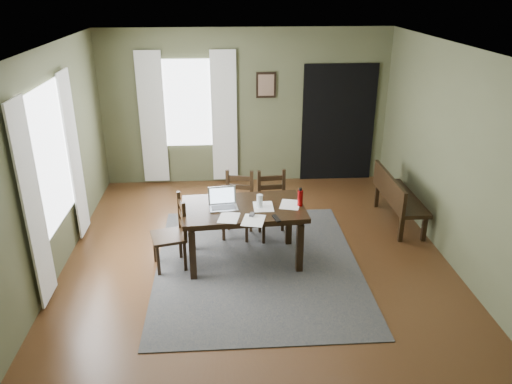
{
  "coord_description": "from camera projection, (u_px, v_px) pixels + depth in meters",
  "views": [
    {
      "loc": [
        -0.39,
        -5.58,
        3.41
      ],
      "look_at": [
        0.0,
        0.3,
        0.9
      ],
      "focal_mm": 35.0,
      "sensor_mm": 36.0,
      "label": 1
    }
  ],
  "objects": [
    {
      "name": "tv_remote",
      "position": [
        276.0,
        218.0,
        5.96
      ],
      "size": [
        0.09,
        0.19,
        0.02
      ],
      "primitive_type": "cube",
      "rotation": [
        0.0,
        0.0,
        0.25
      ],
      "color": "black",
      "rests_on": "dining_table"
    },
    {
      "name": "paper_d",
      "position": [
        290.0,
        205.0,
        6.34
      ],
      "size": [
        0.31,
        0.36,
        0.0
      ],
      "primitive_type": "cube",
      "rotation": [
        0.0,
        0.0,
        -0.26
      ],
      "color": "white",
      "rests_on": "dining_table"
    },
    {
      "name": "paper_e",
      "position": [
        253.0,
        220.0,
        5.92
      ],
      "size": [
        0.32,
        0.38,
        0.0
      ],
      "primitive_type": "cube",
      "rotation": [
        0.0,
        0.0,
        -0.23
      ],
      "color": "white",
      "rests_on": "dining_table"
    },
    {
      "name": "framed_picture",
      "position": [
        266.0,
        85.0,
        8.54
      ],
      "size": [
        0.34,
        0.03,
        0.44
      ],
      "color": "black",
      "rests_on": "ground"
    },
    {
      "name": "window_back",
      "position": [
        188.0,
        103.0,
        8.58
      ],
      "size": [
        1.0,
        0.01,
        1.5
      ],
      "color": "white",
      "rests_on": "ground"
    },
    {
      "name": "chair_end",
      "position": [
        172.0,
        234.0,
        6.27
      ],
      "size": [
        0.5,
        0.5,
        0.94
      ],
      "rotation": [
        0.0,
        0.0,
        -1.32
      ],
      "color": "black",
      "rests_on": "rug"
    },
    {
      "name": "drinking_glass",
      "position": [
        260.0,
        201.0,
        6.24
      ],
      "size": [
        0.08,
        0.08,
        0.17
      ],
      "primitive_type": "cylinder",
      "rotation": [
        0.0,
        0.0,
        -0.05
      ],
      "color": "silver",
      "rests_on": "dining_table"
    },
    {
      "name": "room_shell",
      "position": [
        258.0,
        131.0,
        5.77
      ],
      "size": [
        5.02,
        6.02,
        2.71
      ],
      "color": "#505537",
      "rests_on": "ground"
    },
    {
      "name": "laptop",
      "position": [
        223.0,
        202.0,
        6.26
      ],
      "size": [
        0.38,
        0.31,
        0.24
      ],
      "rotation": [
        0.0,
        0.0,
        0.11
      ],
      "color": "#B7B7BC",
      "rests_on": "dining_table"
    },
    {
      "name": "ground",
      "position": [
        258.0,
        265.0,
        6.48
      ],
      "size": [
        5.0,
        6.0,
        0.01
      ],
      "color": "#492C16"
    },
    {
      "name": "water_bottle",
      "position": [
        300.0,
        198.0,
        6.27
      ],
      "size": [
        0.09,
        0.09,
        0.24
      ],
      "rotation": [
        0.0,
        0.0,
        0.32
      ],
      "color": "#A50C0E",
      "rests_on": "dining_table"
    },
    {
      "name": "computer_mouse",
      "position": [
        252.0,
        215.0,
        6.04
      ],
      "size": [
        0.08,
        0.1,
        0.03
      ],
      "primitive_type": "cube",
      "rotation": [
        0.0,
        0.0,
        -0.29
      ],
      "color": "#3F3F42",
      "rests_on": "dining_table"
    },
    {
      "name": "curtain_back_right",
      "position": [
        224.0,
        118.0,
        8.69
      ],
      "size": [
        0.44,
        0.03,
        2.3
      ],
      "color": "silver",
      "rests_on": "ground"
    },
    {
      "name": "curtain_left_near",
      "position": [
        33.0,
        206.0,
        5.29
      ],
      "size": [
        0.03,
        0.48,
        2.3
      ],
      "color": "silver",
      "rests_on": "ground"
    },
    {
      "name": "rug",
      "position": [
        258.0,
        264.0,
        6.48
      ],
      "size": [
        2.6,
        3.2,
        0.01
      ],
      "color": "#393939",
      "rests_on": "ground"
    },
    {
      "name": "curtain_left_far",
      "position": [
        74.0,
        156.0,
        6.8
      ],
      "size": [
        0.03,
        0.48,
        2.3
      ],
      "color": "silver",
      "rests_on": "ground"
    },
    {
      "name": "doorway_back",
      "position": [
        338.0,
        123.0,
        8.9
      ],
      "size": [
        1.3,
        0.03,
        2.1
      ],
      "color": "black",
      "rests_on": "ground"
    },
    {
      "name": "chair_back_right",
      "position": [
        273.0,
        206.0,
        7.04
      ],
      "size": [
        0.45,
        0.45,
        0.95
      ],
      "rotation": [
        0.0,
        0.0,
        0.09
      ],
      "color": "black",
      "rests_on": "rug"
    },
    {
      "name": "curtain_back_left",
      "position": [
        152.0,
        119.0,
        8.61
      ],
      "size": [
        0.44,
        0.03,
        2.3
      ],
      "color": "silver",
      "rests_on": "ground"
    },
    {
      "name": "chair_back_left",
      "position": [
        238.0,
        206.0,
        7.07
      ],
      "size": [
        0.49,
        0.49,
        0.93
      ],
      "rotation": [
        0.0,
        0.0,
        -0.23
      ],
      "color": "black",
      "rests_on": "rug"
    },
    {
      "name": "bench",
      "position": [
        396.0,
        195.0,
        7.43
      ],
      "size": [
        0.44,
        1.37,
        0.77
      ],
      "rotation": [
        0.0,
        0.0,
        1.57
      ],
      "color": "black",
      "rests_on": "ground"
    },
    {
      "name": "dining_table",
      "position": [
        243.0,
        213.0,
        6.32
      ],
      "size": [
        1.59,
        1.02,
        0.77
      ],
      "rotation": [
        0.0,
        0.0,
        0.07
      ],
      "color": "black",
      "rests_on": "rug"
    },
    {
      "name": "paper_a",
      "position": [
        229.0,
        218.0,
        5.99
      ],
      "size": [
        0.29,
        0.35,
        0.0
      ],
      "primitive_type": "cube",
      "rotation": [
        0.0,
        0.0,
        -0.19
      ],
      "color": "white",
      "rests_on": "dining_table"
    },
    {
      "name": "paper_c",
      "position": [
        263.0,
        207.0,
        6.28
      ],
      "size": [
        0.25,
        0.32,
        0.0
      ],
      "primitive_type": "cube",
      "rotation": [
        0.0,
        0.0,
        0.01
      ],
      "color": "white",
      "rests_on": "dining_table"
    },
    {
      "name": "window_left",
      "position": [
        50.0,
        158.0,
        5.94
      ],
      "size": [
        0.01,
        1.3,
        1.7
      ],
      "color": "white",
      "rests_on": "ground"
    }
  ]
}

